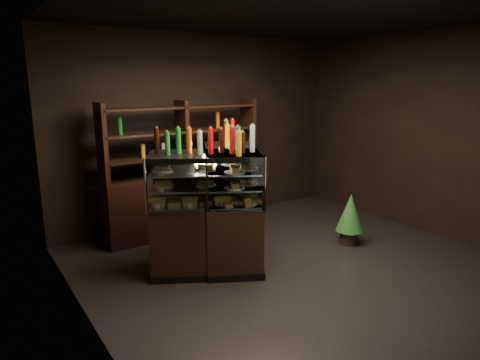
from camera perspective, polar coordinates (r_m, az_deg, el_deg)
name	(u,v)px	position (r m, az deg, el deg)	size (l,w,h in m)	color
ground	(303,270)	(5.45, 8.41, -11.75)	(5.00, 5.00, 0.00)	black
room_shell	(309,111)	(4.96, 9.17, 9.07)	(5.02, 5.02, 3.01)	black
display_case	(219,228)	(5.36, -2.76, -6.36)	(1.79, 1.51, 1.47)	black
food_display	(219,182)	(5.19, -2.77, -0.26)	(1.39, 1.17, 0.45)	gold
bottles_top	(218,139)	(5.10, -2.91, 5.49)	(1.22, 1.03, 0.30)	black
potted_conifer	(350,212)	(6.23, 14.50, -4.13)	(0.39, 0.39, 0.83)	black
back_shelving	(184,193)	(6.53, -7.49, -1.79)	(2.41, 0.43, 2.00)	black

